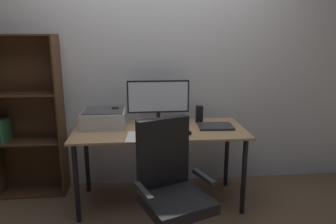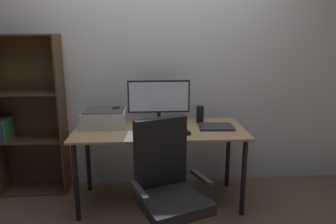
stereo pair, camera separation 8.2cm
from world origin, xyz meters
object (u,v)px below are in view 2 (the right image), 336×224
coffee_mug (170,124)px  bookshelf (29,117)px  desk (160,138)px  monitor (158,99)px  keyboard (161,133)px  mouse (186,132)px  speaker_left (116,116)px  laptop (216,127)px  office_chair (168,196)px  printer (105,118)px  speaker_right (200,114)px

coffee_mug → bookshelf: 1.43m
desk → monitor: bearing=91.4°
keyboard → mouse: 0.22m
keyboard → coffee_mug: 0.19m
speaker_left → desk: bearing=-24.4°
monitor → bookshelf: size_ratio=0.38×
desk → laptop: size_ratio=4.94×
speaker_left → office_chair: bearing=-64.1°
keyboard → mouse: (0.22, -0.01, 0.01)m
keyboard → laptop: size_ratio=0.91×
monitor → keyboard: (0.01, -0.35, -0.24)m
laptop → office_chair: (-0.49, -0.74, -0.29)m
mouse → printer: size_ratio=0.24×
mouse → coffee_mug: bearing=112.4°
desk → laptop: laptop is taller
speaker_right → monitor: bearing=178.9°
coffee_mug → speaker_right: size_ratio=0.60×
coffee_mug → speaker_right: 0.36m
mouse → desk: bearing=129.7°
speaker_right → bookshelf: bearing=175.0°
monitor → printer: size_ratio=1.50×
monitor → keyboard: bearing=-88.0°
desk → speaker_right: 0.48m
desk → bookshelf: bookshelf is taller
desk → speaker_right: speaker_right is taller
coffee_mug → office_chair: (-0.06, -0.75, -0.32)m
desk → coffee_mug: bearing=9.3°
coffee_mug → bookshelf: bearing=167.0°
desk → laptop: bearing=0.6°
monitor → office_chair: monitor is taller
monitor → printer: monitor is taller
printer → laptop: bearing=-7.2°
mouse → laptop: 0.35m
speaker_left → laptop: bearing=-11.0°
monitor → coffee_mug: (0.10, -0.18, -0.20)m
mouse → coffee_mug: coffee_mug is taller
monitor → keyboard: size_ratio=2.07×
laptop → speaker_left: size_ratio=1.88×
laptop → speaker_right: size_ratio=1.88×
coffee_mug → printer: printer is taller
keyboard → bookshelf: bearing=160.0°
bookshelf → printer: bearing=-14.3°
monitor → speaker_right: monitor is taller
desk → office_chair: bearing=-87.4°
coffee_mug → mouse: bearing=-53.8°
keyboard → laptop: laptop is taller
desk → mouse: bearing=-36.4°
mouse → laptop: bearing=15.7°
desk → office_chair: office_chair is taller
speaker_right → bookshelf: size_ratio=0.11×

